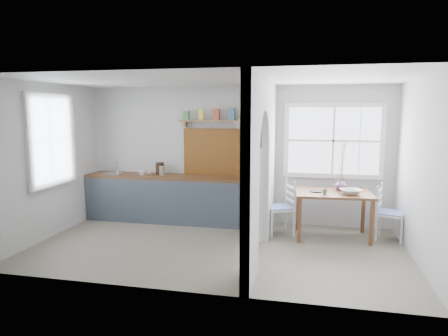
% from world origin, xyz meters
% --- Properties ---
extents(floor, '(5.80, 3.20, 0.01)m').
position_xyz_m(floor, '(0.00, 0.00, 0.00)').
color(floor, gray).
rests_on(floor, ground).
extents(ceiling, '(5.80, 3.20, 0.01)m').
position_xyz_m(ceiling, '(0.00, 0.00, 2.60)').
color(ceiling, beige).
rests_on(ceiling, walls).
extents(walls, '(5.81, 3.21, 2.60)m').
position_xyz_m(walls, '(0.00, 0.00, 1.30)').
color(walls, beige).
rests_on(walls, floor).
extents(partition, '(0.12, 3.20, 2.60)m').
position_xyz_m(partition, '(0.70, 0.06, 1.45)').
color(partition, beige).
rests_on(partition, floor).
extents(kitchen_window, '(0.10, 1.16, 1.50)m').
position_xyz_m(kitchen_window, '(-2.87, 0.00, 1.65)').
color(kitchen_window, white).
rests_on(kitchen_window, walls).
extents(nook_window, '(1.76, 0.10, 1.30)m').
position_xyz_m(nook_window, '(1.80, 1.56, 1.60)').
color(nook_window, white).
rests_on(nook_window, walls).
extents(counter, '(3.50, 0.60, 0.90)m').
position_xyz_m(counter, '(-1.13, 1.33, 0.46)').
color(counter, brown).
rests_on(counter, floor).
extents(sink, '(0.40, 0.40, 0.02)m').
position_xyz_m(sink, '(-2.43, 1.30, 0.89)').
color(sink, silver).
rests_on(sink, counter).
extents(backsplash, '(1.65, 0.03, 0.90)m').
position_xyz_m(backsplash, '(-0.20, 1.58, 1.35)').
color(backsplash, brown).
rests_on(backsplash, walls).
extents(shelf, '(1.75, 0.20, 0.21)m').
position_xyz_m(shelf, '(-0.20, 1.49, 2.00)').
color(shelf, brown).
rests_on(shelf, walls).
extents(pendant_lamp, '(0.26, 0.26, 0.16)m').
position_xyz_m(pendant_lamp, '(0.15, 1.15, 1.88)').
color(pendant_lamp, beige).
rests_on(pendant_lamp, ceiling).
extents(utensil_rail, '(0.02, 0.50, 0.02)m').
position_xyz_m(utensil_rail, '(0.61, 0.90, 1.45)').
color(utensil_rail, silver).
rests_on(utensil_rail, partition).
extents(dining_table, '(1.30, 0.91, 0.78)m').
position_xyz_m(dining_table, '(1.80, 0.92, 0.39)').
color(dining_table, brown).
rests_on(dining_table, floor).
extents(chair_left, '(0.58, 0.58, 0.95)m').
position_xyz_m(chair_left, '(0.90, 0.93, 0.48)').
color(chair_left, silver).
rests_on(chair_left, floor).
extents(chair_right, '(0.53, 0.53, 0.92)m').
position_xyz_m(chair_right, '(2.74, 0.99, 0.46)').
color(chair_right, silver).
rests_on(chair_right, floor).
extents(kettle, '(0.28, 0.25, 0.27)m').
position_xyz_m(kettle, '(0.32, 1.18, 1.04)').
color(kettle, silver).
rests_on(kettle, counter).
extents(mug_a, '(0.13, 0.13, 0.11)m').
position_xyz_m(mug_a, '(-1.77, 1.21, 0.95)').
color(mug_a, silver).
rests_on(mug_a, counter).
extents(mug_b, '(0.14, 0.14, 0.08)m').
position_xyz_m(mug_b, '(-1.68, 1.31, 0.94)').
color(mug_b, silver).
rests_on(mug_b, counter).
extents(knife_block, '(0.12, 0.16, 0.23)m').
position_xyz_m(knife_block, '(-1.47, 1.39, 1.02)').
color(knife_block, '#331D15').
rests_on(knife_block, counter).
extents(jar, '(0.11, 0.11, 0.17)m').
position_xyz_m(jar, '(-1.40, 1.31, 0.99)').
color(jar, gray).
rests_on(jar, counter).
extents(towel_magenta, '(0.02, 0.03, 0.56)m').
position_xyz_m(towel_magenta, '(0.58, 0.97, 0.28)').
color(towel_magenta, '#B1305A').
rests_on(towel_magenta, counter).
extents(towel_orange, '(0.02, 0.03, 0.47)m').
position_xyz_m(towel_orange, '(0.58, 0.95, 0.25)').
color(towel_orange, orange).
rests_on(towel_orange, counter).
extents(bowl, '(0.41, 0.41, 0.08)m').
position_xyz_m(bowl, '(2.07, 0.82, 0.82)').
color(bowl, silver).
rests_on(bowl, dining_table).
extents(table_cup, '(0.10, 0.10, 0.08)m').
position_xyz_m(table_cup, '(1.65, 0.75, 0.82)').
color(table_cup, '#61945E').
rests_on(table_cup, dining_table).
extents(plate, '(0.23, 0.23, 0.02)m').
position_xyz_m(plate, '(1.51, 0.90, 0.79)').
color(plate, black).
rests_on(plate, dining_table).
extents(vase, '(0.25, 0.25, 0.21)m').
position_xyz_m(vase, '(1.93, 1.13, 0.88)').
color(vase, '#694371').
rests_on(vase, dining_table).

